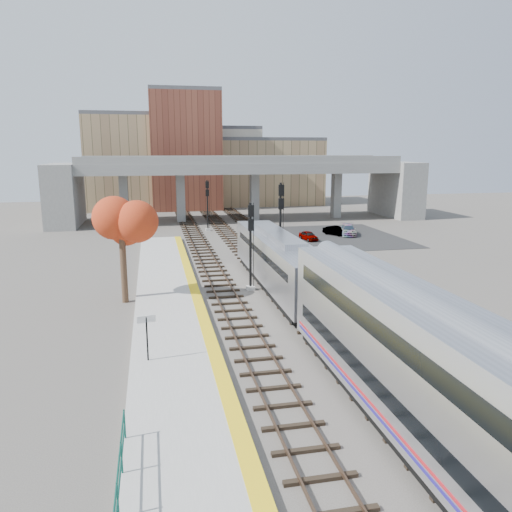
{
  "coord_description": "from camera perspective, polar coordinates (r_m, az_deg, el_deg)",
  "views": [
    {
      "loc": [
        -8.12,
        -28.6,
        10.39
      ],
      "look_at": [
        -0.57,
        7.55,
        2.5
      ],
      "focal_mm": 35.0,
      "sensor_mm": 36.0,
      "label": 1
    }
  ],
  "objects": [
    {
      "name": "tree",
      "position": [
        34.89,
        -15.13,
        3.03
      ],
      "size": [
        3.6,
        3.6,
        6.97
      ],
      "color": "#382619",
      "rests_on": "ground"
    },
    {
      "name": "tracks",
      "position": [
        43.33,
        0.61,
        -1.71
      ],
      "size": [
        10.7,
        95.0,
        0.25
      ],
      "color": "black",
      "rests_on": "ground"
    },
    {
      "name": "buildings_far",
      "position": [
        95.67,
        -6.27,
        10.49
      ],
      "size": [
        43.0,
        21.0,
        20.6
      ],
      "color": "tan",
      "rests_on": "ground"
    },
    {
      "name": "coach",
      "position": [
        17.45,
        21.95,
        -14.67
      ],
      "size": [
        3.03,
        25.0,
        5.0
      ],
      "color": "#A8AAB2",
      "rests_on": "ground"
    },
    {
      "name": "car_a",
      "position": [
        58.48,
        6.02,
        2.33
      ],
      "size": [
        1.77,
        3.28,
        1.06
      ],
      "primitive_type": "imported",
      "rotation": [
        0.0,
        0.0,
        0.18
      ],
      "color": "#99999E",
      "rests_on": "parking_lot"
    },
    {
      "name": "overpass",
      "position": [
        74.89,
        -1.76,
        8.55
      ],
      "size": [
        54.0,
        12.0,
        9.5
      ],
      "color": "slate",
      "rests_on": "ground"
    },
    {
      "name": "car_c",
      "position": [
        62.6,
        10.49,
        2.93
      ],
      "size": [
        2.95,
        4.68,
        1.26
      ],
      "primitive_type": "imported",
      "rotation": [
        0.0,
        0.0,
        -0.29
      ],
      "color": "#99999E",
      "rests_on": "parking_lot"
    },
    {
      "name": "signal_mast_mid",
      "position": [
        44.51,
        2.81,
        3.58
      ],
      "size": [
        0.6,
        0.64,
        7.56
      ],
      "color": "#9E9E99",
      "rests_on": "ground"
    },
    {
      "name": "signal_mast_near",
      "position": [
        36.98,
        -0.62,
        0.83
      ],
      "size": [
        0.6,
        0.64,
        6.6
      ],
      "color": "#9E9E99",
      "rests_on": "ground"
    },
    {
      "name": "station_sign",
      "position": [
        24.77,
        -12.39,
        -8.09
      ],
      "size": [
        0.89,
        0.22,
        2.27
      ],
      "rotation": [
        0.0,
        0.0,
        0.19
      ],
      "color": "black",
      "rests_on": "platform"
    },
    {
      "name": "platform",
      "position": [
        30.38,
        -9.55,
        -7.76
      ],
      "size": [
        4.5,
        60.0,
        0.35
      ],
      "primitive_type": "cube",
      "color": "#9E9E99",
      "rests_on": "ground"
    },
    {
      "name": "yellow_strip",
      "position": [
        30.44,
        -5.96,
        -7.26
      ],
      "size": [
        0.7,
        60.0,
        0.01
      ],
      "primitive_type": "cube",
      "color": "yellow",
      "rests_on": "platform"
    },
    {
      "name": "parking_lot",
      "position": [
        61.65,
        9.42,
        2.21
      ],
      "size": [
        14.0,
        18.0,
        0.04
      ],
      "primitive_type": "cube",
      "color": "black",
      "rests_on": "ground"
    },
    {
      "name": "car_b",
      "position": [
        62.36,
        9.1,
        2.87
      ],
      "size": [
        2.69,
        3.52,
        1.11
      ],
      "primitive_type": "imported",
      "rotation": [
        0.0,
        0.0,
        0.51
      ],
      "color": "#99999E",
      "rests_on": "parking_lot"
    },
    {
      "name": "locomotive",
      "position": [
        37.45,
        2.59,
        -0.46
      ],
      "size": [
        3.02,
        19.05,
        4.1
      ],
      "color": "#A8AAB2",
      "rests_on": "ground"
    },
    {
      "name": "ground",
      "position": [
        31.5,
        3.86,
        -7.23
      ],
      "size": [
        160.0,
        160.0,
        0.0
      ],
      "primitive_type": "plane",
      "color": "#47423D",
      "rests_on": "ground"
    },
    {
      "name": "signal_mast_far",
      "position": [
        65.17,
        -5.56,
        5.63
      ],
      "size": [
        0.6,
        0.64,
        6.56
      ],
      "color": "#9E9E99",
      "rests_on": "ground"
    }
  ]
}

